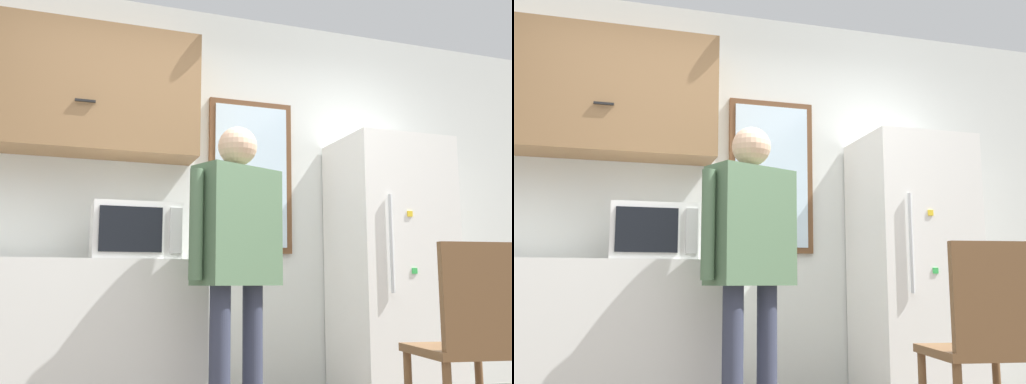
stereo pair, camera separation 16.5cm
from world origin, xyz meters
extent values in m
cube|color=silver|center=(0.00, 1.88, 1.35)|extent=(6.00, 0.06, 2.70)
cube|color=silver|center=(-1.11, 1.55, 0.45)|extent=(2.18, 0.60, 0.91)
cube|color=olive|center=(-1.11, 1.69, 1.97)|extent=(2.18, 0.33, 0.81)
cube|color=black|center=(-0.73, 1.52, 1.85)|extent=(0.12, 0.01, 0.01)
cube|color=white|center=(-0.42, 1.48, 1.07)|extent=(0.49, 0.40, 0.32)
cube|color=black|center=(-0.46, 1.28, 1.07)|extent=(0.34, 0.01, 0.25)
cube|color=#B2B2B2|center=(-0.21, 1.28, 1.07)|extent=(0.07, 0.01, 0.26)
cylinder|color=#33384C|center=(-0.03, 0.97, 0.38)|extent=(0.11, 0.11, 0.76)
cylinder|color=#33384C|center=(0.17, 1.06, 0.38)|extent=(0.11, 0.11, 0.76)
cube|color=#4C6B4C|center=(0.07, 1.01, 1.08)|extent=(0.52, 0.39, 0.63)
sphere|color=#D8AD8C|center=(0.07, 1.01, 1.52)|extent=(0.22, 0.22, 0.22)
cylinder|color=#4C6B4C|center=(-0.18, 0.90, 1.07)|extent=(0.07, 0.07, 0.56)
cylinder|color=#4C6B4C|center=(0.32, 1.13, 1.07)|extent=(0.07, 0.07, 0.56)
cube|color=white|center=(1.33, 1.53, 0.88)|extent=(0.71, 0.62, 1.76)
cylinder|color=silver|center=(1.14, 1.20, 1.02)|extent=(0.02, 0.02, 0.62)
cube|color=green|center=(1.31, 1.22, 0.85)|extent=(0.04, 0.01, 0.04)
cube|color=yellow|center=(1.29, 1.22, 1.22)|extent=(0.04, 0.01, 0.04)
cube|color=brown|center=(1.01, 0.42, 0.46)|extent=(0.51, 0.51, 0.04)
cube|color=brown|center=(0.98, 0.22, 0.72)|extent=(0.41, 0.10, 0.48)
cube|color=brown|center=(0.42, 1.84, 1.52)|extent=(0.61, 0.04, 1.08)
cube|color=silver|center=(0.42, 1.82, 1.52)|extent=(0.53, 0.01, 1.00)
camera|label=1|loc=(-0.82, -1.90, 0.78)|focal=40.00mm
camera|label=2|loc=(-0.66, -1.95, 0.78)|focal=40.00mm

